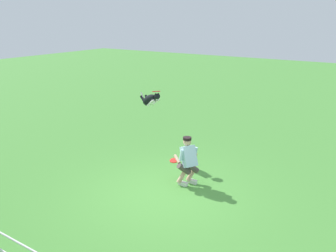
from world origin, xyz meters
name	(u,v)px	position (x,y,z in m)	size (l,w,h in m)	color
ground_plane	(162,195)	(0.00, 0.00, 0.00)	(60.00, 60.00, 0.00)	#498D39
person	(188,160)	(-0.24, -0.84, 0.70)	(0.71, 0.63, 1.29)	silver
dog	(150,100)	(1.76, -1.97, 1.80)	(1.02, 0.52, 0.58)	black
frisbee_flying	(156,91)	(1.47, -1.89, 2.11)	(0.24, 0.24, 0.02)	red
frisbee_held	(174,160)	(0.14, -0.79, 0.61)	(0.25, 0.25, 0.02)	red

